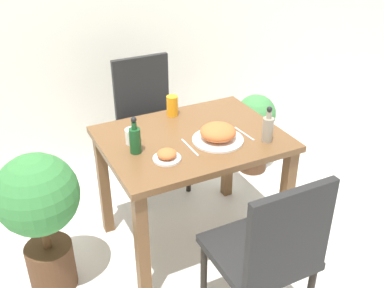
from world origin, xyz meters
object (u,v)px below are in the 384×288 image
sauce_bottle (268,128)px  potted_plant_left (40,209)px  food_plate (218,134)px  side_plate (167,156)px  drink_cup (132,136)px  chair_far (149,116)px  chair_near (269,251)px  condiment_bottle (135,139)px  potted_plant_right (255,127)px  juice_glass (172,106)px

sauce_bottle → potted_plant_left: bearing=168.7°
food_plate → sauce_bottle: (0.23, -0.12, 0.03)m
food_plate → potted_plant_left: size_ratio=0.34×
side_plate → drink_cup: drink_cup is taller
chair_far → potted_plant_left: bearing=-140.2°
drink_cup → potted_plant_left: bearing=-173.0°
chair_near → drink_cup: 0.92m
sauce_bottle → condiment_bottle: 0.70m
side_plate → condiment_bottle: condiment_bottle is taller
sauce_bottle → potted_plant_right: size_ratio=0.33×
side_plate → potted_plant_right: side_plate is taller
juice_glass → condiment_bottle: size_ratio=0.60×
chair_near → chair_far: 1.49m
chair_near → food_plate: 0.70m
juice_glass → potted_plant_left: (-0.85, -0.28, -0.27)m
drink_cup → potted_plant_right: (1.10, 0.44, -0.40)m
drink_cup → sauce_bottle: 0.71m
chair_far → drink_cup: chair_far is taller
potted_plant_left → drink_cup: bearing=7.0°
sauce_bottle → potted_plant_left: 1.23m
drink_cup → chair_near: bearing=-69.6°
food_plate → potted_plant_left: food_plate is taller
chair_near → potted_plant_right: 1.51m
chair_near → potted_plant_left: chair_near is taller
side_plate → drink_cup: (-0.09, 0.24, 0.02)m
food_plate → chair_near: bearing=-99.2°
chair_near → side_plate: 0.67m
chair_far → food_plate: 0.88m
chair_near → food_plate: (0.11, 0.65, 0.24)m
juice_glass → sauce_bottle: (0.32, -0.51, 0.02)m
chair_far → sauce_bottle: (0.30, -0.96, 0.28)m
condiment_bottle → potted_plant_left: bearing=176.1°
drink_cup → juice_glass: bearing=33.2°
sauce_bottle → potted_plant_left: sauce_bottle is taller
chair_near → potted_plant_right: bearing=-121.8°
side_plate → condiment_bottle: size_ratio=0.70×
chair_near → chair_far: same height
chair_far → condiment_bottle: size_ratio=4.58×
food_plate → drink_cup: bearing=156.3°
chair_near → chair_far: size_ratio=1.00×
drink_cup → potted_plant_right: bearing=22.0°
food_plate → potted_plant_left: (-0.94, 0.12, -0.25)m
sauce_bottle → drink_cup: bearing=155.2°
condiment_bottle → potted_plant_left: 0.58m
chair_far → drink_cup: size_ratio=11.29×
potted_plant_right → food_plate: bearing=-137.6°
potted_plant_left → potted_plant_right: 1.71m
food_plate → chair_far: bearing=94.7°
side_plate → potted_plant_left: (-0.62, 0.17, -0.24)m
drink_cup → potted_plant_left: size_ratio=0.10×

